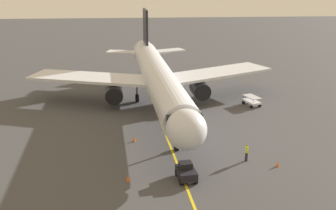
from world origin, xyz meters
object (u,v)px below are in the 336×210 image
Objects in this scene: baggage_cart_portside at (252,101)px; safety_cone_nose_left at (278,164)px; airplane at (158,78)px; tug_near_nose at (186,172)px; safety_cone_wing_port at (134,139)px; ground_crew_marshaller at (247,152)px; safety_cone_nose_right at (128,178)px.

baggage_cart_portside is 17.93m from safety_cone_nose_left.
airplane is 13.01m from baggage_cart_portside.
safety_cone_wing_port is (4.48, -8.57, -0.43)m from tug_near_nose.
ground_crew_marshaller is (-7.44, 16.67, -3.12)m from airplane.
airplane is 73.37× the size of safety_cone_nose_left.
safety_cone_wing_port is (15.73, 10.94, -0.38)m from baggage_cart_portside.
baggage_cart_portside is (-11.26, -19.51, -0.05)m from tug_near_nose.
safety_cone_wing_port is (10.60, -5.46, -0.61)m from ground_crew_marshaller.
airplane is 18.52m from ground_crew_marshaller.
tug_near_nose is at bearing 60.02° from baggage_cart_portside.
tug_near_nose is 22.52m from baggage_cart_portside.
ground_crew_marshaller reaches higher than safety_cone_nose_left.
safety_cone_nose_right is (13.73, 1.64, 0.00)m from safety_cone_nose_left.
ground_crew_marshaller is 3.11× the size of safety_cone_nose_right.
tug_near_nose is at bearing 178.60° from safety_cone_nose_right.
safety_cone_nose_left is (-8.73, -1.76, -0.43)m from tug_near_nose.
baggage_cart_portside is at bearing -119.98° from tug_near_nose.
safety_cone_nose_left is (2.53, 17.75, -0.38)m from baggage_cart_portside.
airplane is 16.35× the size of tug_near_nose.
baggage_cart_portside is at bearing -98.11° from safety_cone_nose_left.
tug_near_nose reaches higher than safety_cone_nose_right.
safety_cone_nose_right is (11.13, 2.99, -0.61)m from ground_crew_marshaller.
safety_cone_wing_port is at bearing -27.28° from safety_cone_nose_left.
ground_crew_marshaller is at bearing -164.99° from safety_cone_nose_right.
ground_crew_marshaller is 0.69× the size of tug_near_nose.
ground_crew_marshaller is 11.94m from safety_cone_wing_port.
safety_cone_nose_right is (5.01, -0.12, -0.43)m from tug_near_nose.
airplane is 12.23m from safety_cone_wing_port.
airplane is 23.60× the size of ground_crew_marshaller.
baggage_cart_portside reaches higher than safety_cone_nose_right.
airplane is at bearing -60.88° from safety_cone_nose_left.
safety_cone_wing_port is at bearing -27.25° from ground_crew_marshaller.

